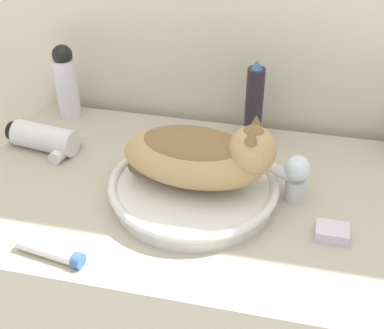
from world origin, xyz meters
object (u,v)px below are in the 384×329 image
Objects in this scene: cat at (201,154)px; cream_tube at (51,252)px; faucet at (292,174)px; hair_dryer at (46,139)px; soap_bar at (332,232)px; lotion_bottle_white at (66,82)px; hairspray_can_black at (254,102)px.

cat is 2.28× the size of cream_tube.
cat is 0.20m from faucet.
hair_dryer is at bearing -18.51° from faucet.
soap_bar is at bearing 19.07° from cream_tube.
lotion_bottle_white reaches higher than soap_bar.
cat reaches higher than hair_dryer.
hairspray_can_black reaches higher than faucet.
faucet is 0.70× the size of hair_dryer.
cat is at bearing 167.39° from soap_bar.
soap_bar is at bearing -59.28° from hairspray_can_black.
faucet is at bearing 33.95° from cream_tube.
hairspray_can_black reaches higher than hair_dryer.
lotion_bottle_white is 0.80m from soap_bar.
lotion_bottle_white is at bearing -33.74° from faucet.
hairspray_can_black is (0.50, 0.00, -0.00)m from lotion_bottle_white.
faucet is at bearing -177.40° from hair_dryer.
hairspray_can_black is 1.12× the size of hair_dryer.
hair_dryer is 0.72m from soap_bar.
cream_tube is at bearing -131.95° from cat.
cream_tube is (-0.24, -0.24, -0.10)m from cat.
cat is 1.72× the size of hair_dryer.
hairspray_can_black reaches higher than cat.
cat is at bearing 0.83° from faucet.
cream_tube is (-0.43, -0.29, -0.05)m from faucet.
hair_dryer is (-0.41, 0.11, -0.09)m from cat.
lotion_bottle_white is at bearing -76.67° from hair_dryer.
cat is 0.52m from lotion_bottle_white.
hairspray_can_black is 0.62m from cream_tube.
faucet is 0.65× the size of lotion_bottle_white.
cream_tube is 0.75× the size of hair_dryer.
cat is 0.31m from soap_bar.
cat is 2.44× the size of faucet.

